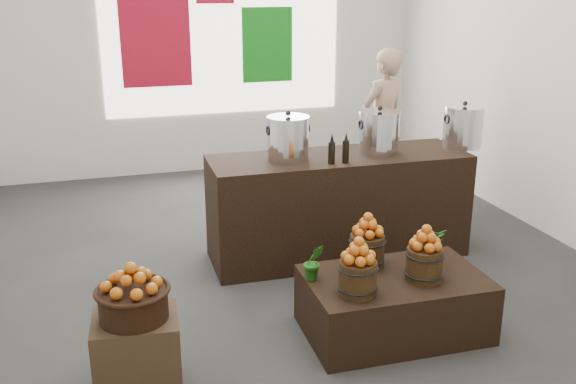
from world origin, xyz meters
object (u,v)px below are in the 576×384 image
object	(u,v)px
wicker_basket	(133,304)
stock_pot_left	(288,139)
shopper	(382,124)
display_table	(394,304)
crate	(138,355)
counter	(338,206)
stock_pot_right	(463,128)
stock_pot_center	(379,133)

from	to	relation	value
wicker_basket	stock_pot_left	size ratio (longest dim) A/B	1.14
shopper	stock_pot_left	bearing A→B (deg)	19.43
display_table	shopper	size ratio (longest dim) A/B	0.74
wicker_basket	crate	bearing A→B (deg)	0.00
counter	stock_pot_right	size ratio (longest dim) A/B	6.47
crate	stock_pot_center	size ratio (longest dim) A/B	1.42
crate	display_table	distance (m)	1.90
stock_pot_left	shopper	distance (m)	2.26
display_table	stock_pot_center	distance (m)	1.82
display_table	wicker_basket	bearing A→B (deg)	-172.51
crate	counter	size ratio (longest dim) A/B	0.22
wicker_basket	stock_pot_left	xyz separation A→B (m)	(1.51, 1.70, 0.55)
crate	stock_pot_center	world-z (taller)	stock_pot_center
wicker_basket	counter	world-z (taller)	counter
counter	wicker_basket	bearing A→B (deg)	-138.87
crate	shopper	bearing A→B (deg)	45.60
wicker_basket	stock_pot_left	distance (m)	2.34
stock_pot_left	shopper	world-z (taller)	shopper
counter	shopper	size ratio (longest dim) A/B	1.35
counter	stock_pot_center	world-z (taller)	stock_pot_center
stock_pot_center	shopper	distance (m)	1.75
stock_pot_center	stock_pot_left	bearing A→B (deg)	178.90
stock_pot_center	stock_pot_right	size ratio (longest dim) A/B	1.00
stock_pot_right	shopper	xyz separation A→B (m)	(-0.12, 1.56, -0.28)
wicker_basket	stock_pot_right	xyz separation A→B (m)	(3.28, 1.66, 0.55)
crate	stock_pot_center	bearing A→B (deg)	35.07
crate	counter	bearing A→B (deg)	40.04
display_table	shopper	distance (m)	3.34
crate	wicker_basket	distance (m)	0.36
crate	shopper	size ratio (longest dim) A/B	0.30
crate	stock_pot_right	distance (m)	3.79
crate	counter	distance (m)	2.64
crate	counter	world-z (taller)	counter
display_table	stock_pot_right	distance (m)	2.22
crate	stock_pot_right	world-z (taller)	stock_pot_right
stock_pot_left	stock_pot_right	world-z (taller)	same
crate	stock_pot_left	bearing A→B (deg)	48.27
stock_pot_right	display_table	bearing A→B (deg)	-133.57
counter	shopper	xyz separation A→B (m)	(1.15, 1.54, 0.40)
display_table	stock_pot_right	size ratio (longest dim) A/B	3.53
wicker_basket	stock_pot_right	size ratio (longest dim) A/B	1.14
stock_pot_left	stock_pot_right	distance (m)	1.76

